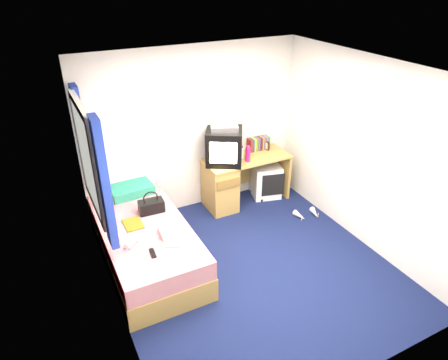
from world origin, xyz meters
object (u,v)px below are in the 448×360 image
vcr (224,127)px  colour_swatch_fan (170,246)px  desk (230,181)px  water_bottle (132,242)px  bed (146,244)px  towel (173,230)px  magazine (133,224)px  pink_water_bottle (248,154)px  aerosol_can (242,153)px  remote_control (153,253)px  storage_cube (266,180)px  pillow (131,190)px  handbag (151,206)px  white_heels (307,214)px  picture_frame (266,145)px  crt_tv (224,146)px

vcr → colour_swatch_fan: size_ratio=1.74×
desk → water_bottle: 2.05m
bed → towel: bearing=-48.5°
magazine → water_bottle: 0.40m
desk → pink_water_bottle: (0.22, -0.13, 0.45)m
water_bottle → colour_swatch_fan: 0.43m
aerosol_can → remote_control: 2.24m
bed → storage_cube: bed is taller
pillow → storage_cube: (2.12, -0.07, -0.34)m
desk → remote_control: desk is taller
handbag → bed: bearing=-121.8°
water_bottle → white_heels: 2.69m
towel → colour_swatch_fan: towel is taller
picture_frame → white_heels: 1.23m
remote_control → bed: bearing=87.7°
pillow → colour_swatch_fan: size_ratio=2.55×
water_bottle → colour_swatch_fan: water_bottle is taller
crt_tv → colour_swatch_fan: bearing=-105.9°
storage_cube → white_heels: (0.21, -0.84, -0.22)m
picture_frame → water_bottle: picture_frame is taller
aerosol_can → handbag: size_ratio=0.55×
crt_tv → remote_control: (-1.52, -1.29, -0.45)m
pillow → remote_control: (-0.14, -1.37, -0.05)m
desk → handbag: bearing=-160.7°
colour_swatch_fan → desk: bearing=41.8°
pillow → pink_water_bottle: 1.73m
pink_water_bottle → towel: pink_water_bottle is taller
pink_water_bottle → magazine: pink_water_bottle is taller
pillow → picture_frame: (2.16, 0.02, 0.22)m
picture_frame → water_bottle: bearing=-172.6°
crt_tv → white_heels: (0.96, -0.83, -0.96)m
crt_tv → remote_control: crt_tv is taller
white_heels → aerosol_can: bearing=128.6°
remote_control → crt_tv: bearing=45.2°
aerosol_can → towel: aerosol_can is taller
bed → magazine: bearing=141.8°
towel → magazine: bearing=134.1°
storage_cube → aerosol_can: (-0.45, -0.01, 0.57)m
towel → storage_cube: bearing=28.4°
crt_tv → vcr: bearing=90.0°
desk → handbag: 1.46m
towel → white_heels: (2.14, 0.20, -0.55)m
crt_tv → white_heels: 1.59m
picture_frame → desk: bearing=171.2°
desk → pink_water_bottle: pink_water_bottle is taller
pink_water_bottle → vcr: bearing=157.2°
bed → handbag: (0.18, 0.26, 0.36)m
colour_swatch_fan → handbag: bearing=87.5°
remote_control → water_bottle: bearing=125.7°
bed → pillow: 0.88m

